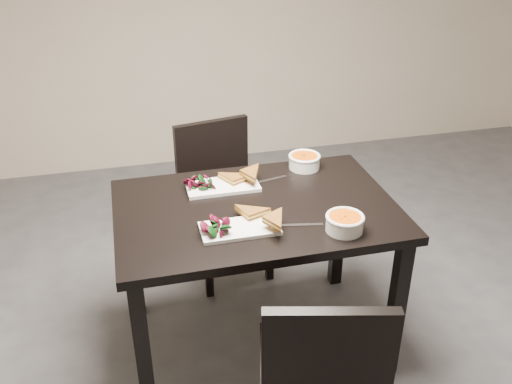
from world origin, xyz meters
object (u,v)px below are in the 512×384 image
Objects in this scene: chair_far at (220,190)px; soup_bowl_far at (304,160)px; chair_near at (322,372)px; table at (256,226)px; soup_bowl_near at (345,222)px; plate_far at (223,186)px; plate_near at (240,229)px.

soup_bowl_far is (0.35, -0.37, 0.31)m from chair_far.
chair_near and chair_far have the same top height.
chair_near is at bearing -85.78° from table.
soup_bowl_near reaches higher than plate_far.
table is 7.74× the size of soup_bowl_near.
plate_far is (-0.16, 0.92, 0.27)m from chair_near.
table is 0.47m from soup_bowl_far.
soup_bowl_near is at bearing -92.56° from soup_bowl_far.
chair_far is 5.45× the size of soup_bowl_far.
table is 7.70× the size of soup_bowl_far.
chair_far reaches higher than table.
chair_far is at bearing 134.05° from soup_bowl_far.
table is at bearing 57.02° from plate_near.
soup_bowl_far is at bearing 44.09° from table.
plate_near is at bearing 120.51° from chair_near.
chair_far is at bearing 109.07° from soup_bowl_near.
plate_far is at bearing 89.40° from plate_near.
soup_bowl_near is at bearing -14.22° from plate_near.
soup_bowl_far is at bearing 48.12° from plate_near.
soup_bowl_far is at bearing -56.93° from chair_far.
soup_bowl_near is (0.40, -0.10, 0.03)m from plate_near.
plate_near is at bearing -122.98° from table.
chair_near is 0.63m from plate_near.
soup_bowl_far reaches higher than table.
chair_far reaches higher than plate_near.
plate_near and plate_far have the same top height.
plate_near is at bearing -131.88° from soup_bowl_far.
chair_far is at bearing 81.27° from plate_far.
chair_far reaches higher than soup_bowl_far.
chair_far is 1.05m from soup_bowl_near.
plate_far is 2.10× the size of soup_bowl_far.
plate_far is (-0.40, 0.47, -0.03)m from soup_bowl_near.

